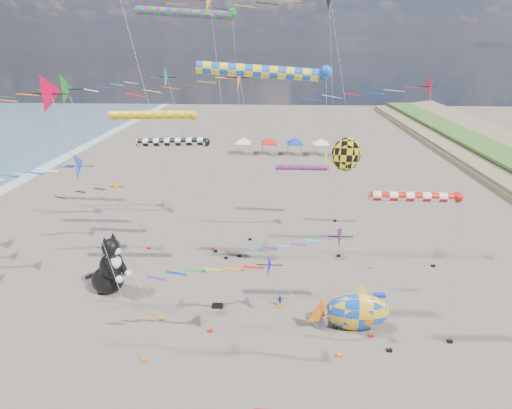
{
  "coord_description": "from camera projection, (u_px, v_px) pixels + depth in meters",
  "views": [
    {
      "loc": [
        0.36,
        -16.46,
        20.0
      ],
      "look_at": [
        -1.1,
        12.0,
        8.59
      ],
      "focal_mm": 28.0,
      "sensor_mm": 36.0,
      "label": 1
    }
  ],
  "objects": [
    {
      "name": "windsock_5",
      "position": [
        156.0,
        116.0,
        36.49
      ],
      "size": [
        9.47,
        0.82,
        14.47
      ],
      "color": "#EEA914",
      "rests_on": "ground"
    },
    {
      "name": "windsock_2",
      "position": [
        175.0,
        143.0,
        35.94
      ],
      "size": [
        8.03,
        0.78,
        12.28
      ],
      "color": "black",
      "rests_on": "ground"
    },
    {
      "name": "kite_bag_1",
      "position": [
        380.0,
        295.0,
        34.03
      ],
      "size": [
        0.9,
        0.44,
        0.3
      ],
      "primitive_type": "cube",
      "color": "#132CC2",
      "rests_on": "ground"
    },
    {
      "name": "windsock_4",
      "position": [
        419.0,
        198.0,
        24.89
      ],
      "size": [
        7.1,
        0.68,
        11.55
      ],
      "color": "red",
      "rests_on": "ground"
    },
    {
      "name": "delta_kite_11",
      "position": [
        110.0,
        189.0,
        39.78
      ],
      "size": [
        8.27,
        1.75,
        7.9
      ],
      "color": "#F9AB01",
      "rests_on": "ground"
    },
    {
      "name": "delta_kite_0",
      "position": [
        51.0,
        94.0,
        25.11
      ],
      "size": [
        12.63,
        2.18,
        18.57
      ],
      "color": "#177F24",
      "rests_on": "ground"
    },
    {
      "name": "windsock_1",
      "position": [
        268.0,
        73.0,
        24.65
      ],
      "size": [
        9.66,
        0.8,
        18.88
      ],
      "color": "blue",
      "rests_on": "ground"
    },
    {
      "name": "delta_kite_8",
      "position": [
        151.0,
        81.0,
        35.88
      ],
      "size": [
        11.04,
        1.86,
        18.28
      ],
      "color": "#15B4D2",
      "rests_on": "ground"
    },
    {
      "name": "delta_kite_5",
      "position": [
        85.0,
        172.0,
        27.61
      ],
      "size": [
        9.79,
        2.2,
        13.2
      ],
      "color": "blue",
      "rests_on": "ground"
    },
    {
      "name": "delta_kite_6",
      "position": [
        238.0,
        82.0,
        26.21
      ],
      "size": [
        9.55,
        2.13,
        19.12
      ],
      "color": "orange",
      "rests_on": "ground"
    },
    {
      "name": "child_green",
      "position": [
        336.0,
        324.0,
        29.98
      ],
      "size": [
        0.61,
        0.57,
        1.01
      ],
      "primitive_type": "imported",
      "rotation": [
        0.0,
        0.0,
        -0.51
      ],
      "color": "#187015",
      "rests_on": "ground"
    },
    {
      "name": "cat_inflatable",
      "position": [
        108.0,
        263.0,
        33.9
      ],
      "size": [
        4.65,
        3.52,
        5.63
      ],
      "primitive_type": null,
      "rotation": [
        0.0,
        0.0,
        -0.39
      ],
      "color": "black",
      "rests_on": "ground"
    },
    {
      "name": "delta_kite_2",
      "position": [
        190.0,
        4.0,
        32.16
      ],
      "size": [
        11.12,
        2.15,
        24.48
      ],
      "color": "#FFAF15",
      "rests_on": "ground"
    },
    {
      "name": "tent_row",
      "position": [
        282.0,
        139.0,
        77.1
      ],
      "size": [
        19.2,
        4.2,
        3.8
      ],
      "color": "white",
      "rests_on": "ground"
    },
    {
      "name": "fish_inflatable",
      "position": [
        356.0,
        311.0,
        29.85
      ],
      "size": [
        6.4,
        2.59,
        4.02
      ],
      "color": "blue",
      "rests_on": "ground"
    },
    {
      "name": "child_blue",
      "position": [
        280.0,
        301.0,
        32.7
      ],
      "size": [
        0.64,
        0.41,
        1.02
      ],
      "primitive_type": "imported",
      "rotation": [
        0.0,
        0.0,
        0.29
      ],
      "color": "#1C3696",
      "rests_on": "ground"
    },
    {
      "name": "windsock_3",
      "position": [
        189.0,
        14.0,
        35.86
      ],
      "size": [
        10.35,
        0.86,
        23.08
      ],
      "color": "#188526",
      "rests_on": "ground"
    },
    {
      "name": "windsock_0",
      "position": [
        304.0,
        168.0,
        46.3
      ],
      "size": [
        7.54,
        0.71,
        7.15
      ],
      "color": "#F01038",
      "rests_on": "ground"
    },
    {
      "name": "delta_kite_9",
      "position": [
        415.0,
        91.0,
        32.78
      ],
      "size": [
        12.85,
        2.29,
        17.94
      ],
      "color": "red",
      "rests_on": "ground"
    },
    {
      "name": "person_adult",
      "position": [
        325.0,
        321.0,
        29.77
      ],
      "size": [
        0.68,
        0.53,
        1.66
      ],
      "primitive_type": "imported",
      "rotation": [
        0.0,
        0.0,
        0.24
      ],
      "color": "slate",
      "rests_on": "ground"
    },
    {
      "name": "delta_kite_12",
      "position": [
        43.0,
        99.0,
        20.84
      ],
      "size": [
        10.66,
        2.22,
        18.79
      ],
      "color": "#E70130",
      "rests_on": "ground"
    },
    {
      "name": "delta_kite_4",
      "position": [
        343.0,
        246.0,
        25.14
      ],
      "size": [
        8.69,
        1.8,
        9.45
      ],
      "color": "#881C92",
      "rests_on": "ground"
    },
    {
      "name": "parked_car",
      "position": [
        343.0,
        155.0,
        75.63
      ],
      "size": [
        4.01,
        3.03,
        1.27
      ],
      "primitive_type": "imported",
      "rotation": [
        0.0,
        0.0,
        1.1
      ],
      "color": "#26262D",
      "rests_on": "ground"
    },
    {
      "name": "kite_bag_2",
      "position": [
        218.0,
        306.0,
        32.66
      ],
      "size": [
        0.9,
        0.44,
        0.3
      ],
      "primitive_type": "cube",
      "color": "black",
      "rests_on": "ground"
    },
    {
      "name": "angelfish_kite",
      "position": [
        343.0,
        156.0,
        30.23
      ],
      "size": [
        3.74,
        3.02,
        13.61
      ],
      "color": "yellow",
      "rests_on": "ground"
    },
    {
      "name": "delta_kite_3",
      "position": [
        253.0,
        265.0,
        25.17
      ],
      "size": [
        11.91,
        1.79,
        8.42
      ],
      "color": "#180BDA",
      "rests_on": "ground"
    }
  ]
}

